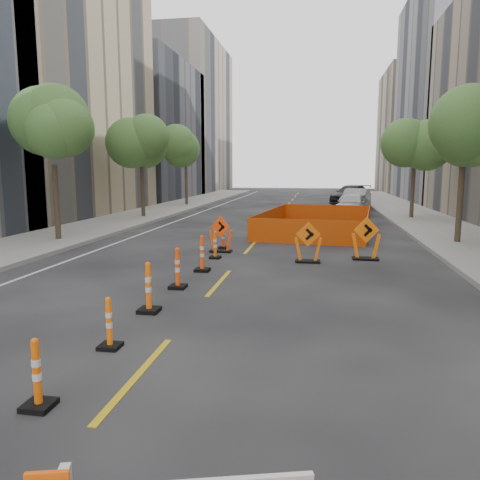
% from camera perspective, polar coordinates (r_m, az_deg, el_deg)
% --- Properties ---
extents(ground_plane, '(140.00, 140.00, 0.00)m').
position_cam_1_polar(ground_plane, '(9.38, -7.72, -10.95)').
color(ground_plane, black).
extents(sidewalk_left, '(4.00, 90.00, 0.15)m').
position_cam_1_polar(sidewalk_left, '(23.73, -20.02, 0.73)').
color(sidewalk_left, gray).
rests_on(sidewalk_left, ground).
extents(sidewalk_right, '(4.00, 90.00, 0.15)m').
position_cam_1_polar(sidewalk_right, '(21.60, 26.47, -0.40)').
color(sidewalk_right, gray).
rests_on(sidewalk_right, ground).
extents(bld_left_c, '(12.00, 18.00, 26.00)m').
position_cam_1_polar(bld_left_c, '(36.59, -25.70, 23.50)').
color(bld_left_c, tan).
rests_on(bld_left_c, ground).
extents(bld_left_d, '(12.00, 16.00, 14.00)m').
position_cam_1_polar(bld_left_d, '(51.68, -13.18, 12.73)').
color(bld_left_d, '#4C4C51').
rests_on(bld_left_d, ground).
extents(bld_left_e, '(12.00, 20.00, 20.00)m').
position_cam_1_polar(bld_left_e, '(67.33, -7.73, 14.44)').
color(bld_left_e, gray).
rests_on(bld_left_e, ground).
extents(bld_right_d, '(12.00, 18.00, 20.00)m').
position_cam_1_polar(bld_right_d, '(51.16, 26.76, 15.48)').
color(bld_right_d, gray).
rests_on(bld_right_d, ground).
extents(bld_right_e, '(12.00, 14.00, 16.00)m').
position_cam_1_polar(bld_right_e, '(68.71, 22.08, 12.11)').
color(bld_right_e, tan).
rests_on(bld_right_e, ground).
extents(tree_l_b, '(2.80, 2.80, 5.95)m').
position_cam_1_polar(tree_l_b, '(21.54, -21.88, 11.75)').
color(tree_l_b, '#382B1E').
rests_on(tree_l_b, ground).
extents(tree_l_c, '(2.80, 2.80, 5.95)m').
position_cam_1_polar(tree_l_c, '(30.54, -11.94, 11.09)').
color(tree_l_c, '#382B1E').
rests_on(tree_l_c, ground).
extents(tree_l_d, '(2.80, 2.80, 5.95)m').
position_cam_1_polar(tree_l_d, '(40.02, -6.63, 10.60)').
color(tree_l_d, '#382B1E').
rests_on(tree_l_d, ground).
extents(tree_r_b, '(2.80, 2.80, 5.95)m').
position_cam_1_polar(tree_r_b, '(21.26, 25.72, 11.57)').
color(tree_r_b, '#382B1E').
rests_on(tree_r_b, ground).
extents(tree_r_c, '(2.80, 2.80, 5.95)m').
position_cam_1_polar(tree_r_c, '(30.99, 20.56, 10.70)').
color(tree_r_c, '#382B1E').
rests_on(tree_r_c, ground).
extents(channelizer_1, '(0.38, 0.38, 0.97)m').
position_cam_1_polar(channelizer_1, '(6.90, -23.54, -14.68)').
color(channelizer_1, '#E05709').
rests_on(channelizer_1, ground).
extents(channelizer_2, '(0.37, 0.37, 0.93)m').
position_cam_1_polar(channelizer_2, '(8.63, -15.67, -9.69)').
color(channelizer_2, '#F6620A').
rests_on(channelizer_2, ground).
extents(channelizer_3, '(0.45, 0.45, 1.13)m').
position_cam_1_polar(channelizer_3, '(10.51, -11.10, -5.66)').
color(channelizer_3, '#FC5F0A').
rests_on(channelizer_3, ground).
extents(channelizer_4, '(0.43, 0.43, 1.09)m').
position_cam_1_polar(channelizer_4, '(12.46, -7.63, -3.41)').
color(channelizer_4, '#FF430A').
rests_on(channelizer_4, ground).
extents(channelizer_5, '(0.44, 0.44, 1.12)m').
position_cam_1_polar(channelizer_5, '(14.43, -4.65, -1.64)').
color(channelizer_5, '#FF420A').
rests_on(channelizer_5, ground).
extents(channelizer_6, '(0.38, 0.38, 0.97)m').
position_cam_1_polar(channelizer_6, '(16.49, -3.05, -0.59)').
color(channelizer_6, '#DD5A09').
rests_on(channelizer_6, ground).
extents(channelizer_7, '(0.37, 0.37, 0.94)m').
position_cam_1_polar(channelizer_7, '(18.58, -2.03, 0.40)').
color(channelizer_7, red).
rests_on(channelizer_7, ground).
extents(chevron_sign_left, '(1.07, 0.86, 1.39)m').
position_cam_1_polar(chevron_sign_left, '(17.74, -2.37, 0.75)').
color(chevron_sign_left, '#FF420A').
rests_on(chevron_sign_left, ground).
extents(chevron_sign_center, '(0.93, 0.57, 1.38)m').
position_cam_1_polar(chevron_sign_center, '(15.92, 8.30, -0.26)').
color(chevron_sign_center, '#DE5B09').
rests_on(chevron_sign_center, ground).
extents(chevron_sign_right, '(1.12, 0.83, 1.50)m').
position_cam_1_polar(chevron_sign_right, '(16.78, 15.12, 0.18)').
color(chevron_sign_right, orange).
rests_on(chevron_sign_right, ground).
extents(safety_fence, '(5.88, 8.91, 1.05)m').
position_cam_1_polar(safety_fence, '(23.85, 9.41, 2.26)').
color(safety_fence, '#D7400B').
rests_on(safety_fence, ground).
extents(parked_car_near, '(3.05, 4.87, 1.55)m').
position_cam_1_polar(parked_car_near, '(32.33, 13.60, 4.23)').
color(parked_car_near, '#B9B9BB').
rests_on(parked_car_near, ground).
extents(parked_car_mid, '(2.81, 5.14, 1.61)m').
position_cam_1_polar(parked_car_mid, '(37.65, 13.93, 4.86)').
color(parked_car_mid, '#9E9EA3').
rests_on(parked_car_mid, ground).
extents(parked_car_far, '(4.37, 6.22, 1.67)m').
position_cam_1_polar(parked_car_far, '(43.55, 13.36, 5.41)').
color(parked_car_far, black).
rests_on(parked_car_far, ground).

